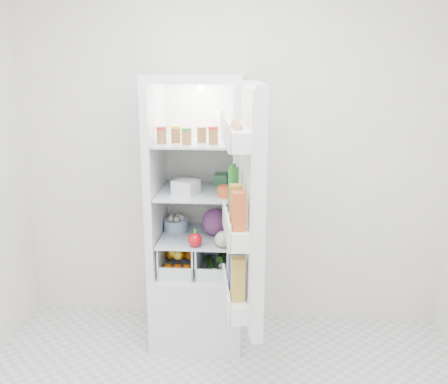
# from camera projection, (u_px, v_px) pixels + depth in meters

# --- Properties ---
(room_walls) EXTENTS (3.02, 3.02, 2.61)m
(room_walls) POSITION_uv_depth(u_px,v_px,m) (207.00, 135.00, 1.98)
(room_walls) COLOR silver
(room_walls) RESTS_ON ground
(refrigerator) EXTENTS (0.60, 0.60, 1.80)m
(refrigerator) POSITION_uv_depth(u_px,v_px,m) (199.00, 243.00, 3.43)
(refrigerator) COLOR silver
(refrigerator) RESTS_ON ground
(shelf_low) EXTENTS (0.49, 0.53, 0.01)m
(shelf_low) POSITION_uv_depth(u_px,v_px,m) (198.00, 236.00, 3.35)
(shelf_low) COLOR silver
(shelf_low) RESTS_ON refrigerator
(shelf_mid) EXTENTS (0.49, 0.53, 0.02)m
(shelf_mid) POSITION_uv_depth(u_px,v_px,m) (198.00, 192.00, 3.27)
(shelf_mid) COLOR silver
(shelf_mid) RESTS_ON refrigerator
(shelf_top) EXTENTS (0.49, 0.53, 0.02)m
(shelf_top) POSITION_uv_depth(u_px,v_px,m) (197.00, 142.00, 3.19)
(shelf_top) COLOR silver
(shelf_top) RESTS_ON refrigerator
(crisper_left) EXTENTS (0.23, 0.46, 0.22)m
(crisper_left) POSITION_uv_depth(u_px,v_px,m) (181.00, 254.00, 3.39)
(crisper_left) COLOR silver
(crisper_left) RESTS_ON refrigerator
(crisper_right) EXTENTS (0.23, 0.46, 0.22)m
(crisper_right) POSITION_uv_depth(u_px,v_px,m) (216.00, 255.00, 3.37)
(crisper_right) COLOR silver
(crisper_right) RESTS_ON refrigerator
(condiment_jars) EXTENTS (0.38, 0.16, 0.08)m
(condiment_jars) POSITION_uv_depth(u_px,v_px,m) (188.00, 136.00, 3.07)
(condiment_jars) COLOR #B21919
(condiment_jars) RESTS_ON shelf_top
(squeeze_bottle) EXTENTS (0.07, 0.07, 0.19)m
(squeeze_bottle) POSITION_uv_depth(u_px,v_px,m) (221.00, 124.00, 3.24)
(squeeze_bottle) COLOR white
(squeeze_bottle) RESTS_ON shelf_top
(tub_white) EXTENTS (0.18, 0.18, 0.09)m
(tub_white) POSITION_uv_depth(u_px,v_px,m) (186.00, 187.00, 3.17)
(tub_white) COLOR silver
(tub_white) RESTS_ON shelf_mid
(tin_red) EXTENTS (0.11, 0.11, 0.07)m
(tin_red) POSITION_uv_depth(u_px,v_px,m) (226.00, 192.00, 3.11)
(tin_red) COLOR #E34722
(tin_red) RESTS_ON shelf_mid
(foil_tray) EXTENTS (0.17, 0.13, 0.04)m
(foil_tray) POSITION_uv_depth(u_px,v_px,m) (185.00, 182.00, 3.41)
(foil_tray) COLOR #B7B7BC
(foil_tray) RESTS_ON shelf_mid
(tub_green) EXTENTS (0.10, 0.13, 0.07)m
(tub_green) POSITION_uv_depth(u_px,v_px,m) (221.00, 179.00, 3.44)
(tub_green) COLOR #429356
(tub_green) RESTS_ON shelf_mid
(red_cabbage) EXTENTS (0.18, 0.18, 0.18)m
(red_cabbage) POSITION_uv_depth(u_px,v_px,m) (216.00, 222.00, 3.33)
(red_cabbage) COLOR #511D55
(red_cabbage) RESTS_ON shelf_low
(bell_pepper) EXTENTS (0.09, 0.09, 0.09)m
(bell_pepper) POSITION_uv_depth(u_px,v_px,m) (195.00, 240.00, 3.13)
(bell_pepper) COLOR red
(bell_pepper) RESTS_ON shelf_low
(mushroom_bowl) EXTENTS (0.21, 0.21, 0.08)m
(mushroom_bowl) POSITION_uv_depth(u_px,v_px,m) (176.00, 225.00, 3.44)
(mushroom_bowl) COLOR #9BBFE7
(mushroom_bowl) RESTS_ON shelf_low
(salad_bag) EXTENTS (0.10, 0.10, 0.10)m
(salad_bag) POSITION_uv_depth(u_px,v_px,m) (223.00, 239.00, 3.12)
(salad_bag) COLOR #AFC291
(salad_bag) RESTS_ON shelf_low
(citrus_pile) EXTENTS (0.20, 0.24, 0.16)m
(citrus_pile) POSITION_uv_depth(u_px,v_px,m) (179.00, 259.00, 3.34)
(citrus_pile) COLOR orange
(citrus_pile) RESTS_ON refrigerator
(veg_pile) EXTENTS (0.16, 0.30, 0.10)m
(veg_pile) POSITION_uv_depth(u_px,v_px,m) (217.00, 261.00, 3.38)
(veg_pile) COLOR #21521B
(veg_pile) RESTS_ON refrigerator
(fridge_door) EXTENTS (0.25, 0.60, 1.30)m
(fridge_door) POSITION_uv_depth(u_px,v_px,m) (247.00, 212.00, 2.68)
(fridge_door) COLOR silver
(fridge_door) RESTS_ON refrigerator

